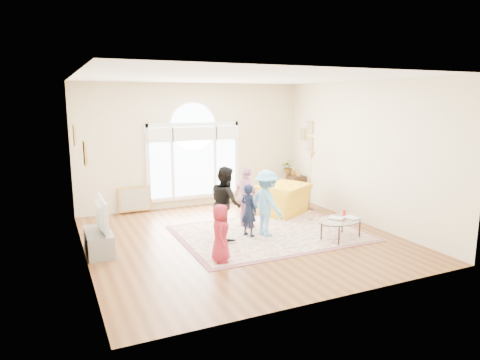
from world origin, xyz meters
name	(u,v)px	position (x,y,z in m)	size (l,w,h in m)	color
ground	(241,238)	(0.00, 0.00, 0.00)	(6.00, 6.00, 0.00)	#5D3317
room_shell	(196,148)	(0.01, 2.83, 1.57)	(6.00, 6.00, 6.00)	beige
area_rug	(270,233)	(0.68, 0.01, 0.01)	(3.60, 2.60, 0.02)	beige
rug_border	(270,233)	(0.68, 0.01, 0.01)	(3.80, 2.80, 0.01)	#854E57
tv_console	(99,242)	(-2.75, 0.30, 0.21)	(0.45, 1.00, 0.42)	gray
television	(97,215)	(-2.74, 0.30, 0.72)	(0.17, 1.05, 0.61)	black
coffee_table	(341,220)	(1.80, -0.91, 0.40)	(1.32, 1.05, 0.54)	silver
armchair	(284,199)	(1.72, 1.23, 0.38)	(1.16, 1.01, 0.75)	yellow
side_cabinet	(296,188)	(2.78, 2.39, 0.35)	(0.40, 0.50, 0.70)	black
floor_lamp	(311,160)	(2.57, 1.36, 1.28)	(0.32, 0.32, 1.51)	black
plant_pedestal	(288,186)	(2.70, 2.67, 0.35)	(0.20, 0.20, 0.70)	white
potted_plant	(288,167)	(2.70, 2.67, 0.91)	(0.38, 0.33, 0.42)	#33722D
leaning_picture	(135,213)	(-1.59, 2.90, 0.00)	(0.80, 0.05, 0.62)	tan
child_red	(221,233)	(-0.87, -1.04, 0.53)	(0.50, 0.32, 1.01)	#A62033
child_navy	(249,210)	(0.18, 0.02, 0.56)	(0.39, 0.26, 1.08)	#121B33
child_black	(226,203)	(-0.31, 0.06, 0.76)	(0.72, 0.56, 1.47)	black
child_pink	(246,197)	(0.39, 0.59, 0.69)	(0.78, 0.33, 1.34)	#E59EBA
child_blue	(267,203)	(0.53, -0.09, 0.70)	(0.88, 0.51, 1.36)	#69B9ED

